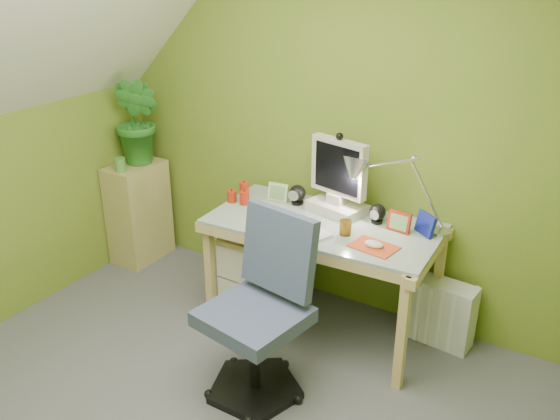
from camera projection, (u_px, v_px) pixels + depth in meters
The scene contains 19 objects.
wall_back at pixel (331, 125), 3.66m from camera, with size 3.20×0.01×2.40m, color olive.
desk at pixel (322, 275), 3.63m from camera, with size 1.35×0.67×0.72m, color tan, non-canonical shape.
monitor at pixel (339, 173), 3.52m from camera, with size 0.37×0.22×0.51m, color beige, non-canonical shape.
speaker_left at pixel (297, 195), 3.71m from camera, with size 0.10×0.10×0.13m, color black, non-canonical shape.
speaker_right at pixel (377, 214), 3.46m from camera, with size 0.10×0.10×0.12m, color black, non-canonical shape.
keyboard at pixel (300, 226), 3.41m from camera, with size 0.42×0.13×0.02m, color white.
mousepad at pixel (374, 247), 3.19m from camera, with size 0.24×0.17×0.01m, color #CB471F.
mouse at pixel (374, 244), 3.19m from camera, with size 0.11×0.07×0.04m, color silver.
amber_tumbler at pixel (345, 228), 3.32m from camera, with size 0.07×0.07×0.09m, color #966815.
candle_cluster at pixel (241, 193), 3.76m from camera, with size 0.15×0.13×0.11m, color red, non-canonical shape.
photo_frame_red at pixel (399, 222), 3.35m from camera, with size 0.14×0.02×0.12m, color #AB2812.
photo_frame_blue at pixel (426, 224), 3.32m from camera, with size 0.15×0.02×0.12m, color navy.
photo_frame_green at pixel (278, 192), 3.76m from camera, with size 0.13×0.02×0.12m, color #BDD995.
desk_lamp at pixel (412, 175), 3.28m from camera, with size 0.61×0.26×0.65m, color silver, non-canonical shape.
side_ledge at pixel (139, 212), 4.47m from camera, with size 0.28×0.43×0.75m, color tan.
potted_plant at pixel (138, 121), 4.21m from camera, with size 0.35×0.29×0.64m, color #2F7A28.
green_cup at pixel (120, 165), 4.17m from camera, with size 0.08×0.08×0.10m, color #55933D.
task_chair at pixel (253, 314), 3.01m from camera, with size 0.55×0.55×0.99m, color #3E4967, non-canonical shape.
radiator at pixel (440, 312), 3.55m from camera, with size 0.40×0.16×0.40m, color silver.
Camera 1 is at (1.59, -1.60, 2.20)m, focal length 38.00 mm.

